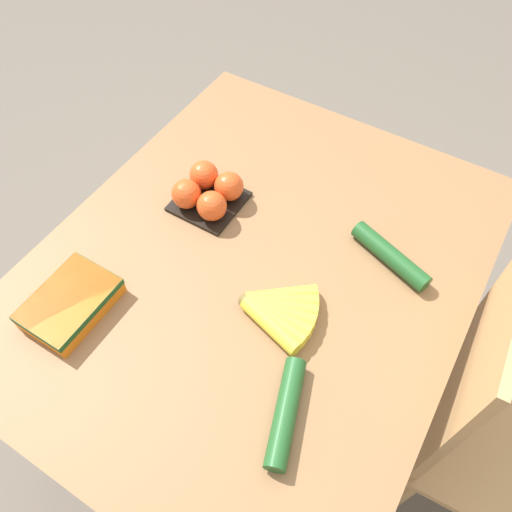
% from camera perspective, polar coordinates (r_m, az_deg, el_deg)
% --- Properties ---
extents(ground_plane, '(12.00, 12.00, 0.00)m').
position_cam_1_polar(ground_plane, '(1.82, 0.00, -14.49)').
color(ground_plane, '#665B51').
extents(dining_table, '(1.17, 0.94, 0.76)m').
position_cam_1_polar(dining_table, '(1.24, 0.00, -3.64)').
color(dining_table, olive).
rests_on(dining_table, ground_plane).
extents(chair, '(0.44, 0.42, 0.99)m').
position_cam_1_polar(chair, '(1.37, 25.06, -16.82)').
color(chair, tan).
rests_on(chair, ground_plane).
extents(banana_bunch, '(0.17, 0.17, 0.04)m').
position_cam_1_polar(banana_bunch, '(1.07, 2.52, -6.28)').
color(banana_bunch, brown).
rests_on(banana_bunch, dining_table).
extents(tomato_pack, '(0.16, 0.16, 0.08)m').
position_cam_1_polar(tomato_pack, '(1.24, -5.51, 7.32)').
color(tomato_pack, black).
rests_on(tomato_pack, dining_table).
extents(carrot_bag, '(0.19, 0.14, 0.05)m').
position_cam_1_polar(carrot_bag, '(1.14, -20.49, -4.96)').
color(carrot_bag, orange).
rests_on(carrot_bag, dining_table).
extents(cucumber_near, '(0.21, 0.10, 0.04)m').
position_cam_1_polar(cucumber_near, '(0.98, 3.43, -17.41)').
color(cucumber_near, '#1E5123').
rests_on(cucumber_near, dining_table).
extents(cucumber_far, '(0.11, 0.21, 0.04)m').
position_cam_1_polar(cucumber_far, '(1.18, 15.10, 0.04)').
color(cucumber_far, '#1E5123').
rests_on(cucumber_far, dining_table).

